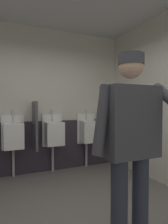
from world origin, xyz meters
The scene contains 7 objects.
wall_back centered at (0.00, 2.05, 1.43)m, with size 4.26×0.12×2.86m, color beige.
wainscot_band_back centered at (0.00, 1.98, 0.51)m, with size 3.66×0.03×1.01m, color #2D2833.
urinal_left centered at (-0.43, 1.83, 0.78)m, with size 0.40×0.34×1.24m.
urinal_middle centered at (0.32, 1.83, 0.78)m, with size 0.40×0.34×1.24m.
urinal_right centered at (1.07, 1.83, 0.78)m, with size 0.40×0.34×1.24m.
privacy_divider_panel centered at (-0.06, 1.76, 0.95)m, with size 0.04×0.40×0.90m, color #4C4C51.
person centered at (0.32, -0.58, 1.03)m, with size 0.68×0.60×1.75m.
Camera 1 is at (-0.71, -1.89, 1.32)m, focal length 31.28 mm.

